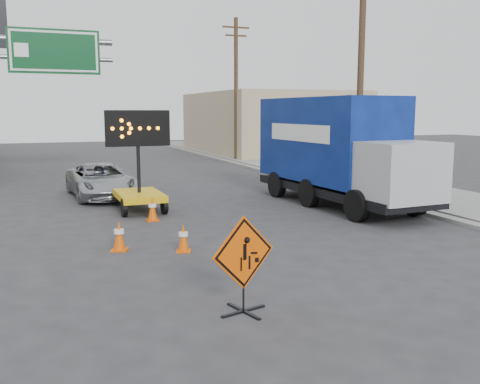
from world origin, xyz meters
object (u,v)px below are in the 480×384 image
construction_sign (243,262)px  pickup_truck (101,181)px  box_truck (338,157)px  arrow_board (139,189)px

construction_sign → pickup_truck: size_ratio=0.35×
construction_sign → pickup_truck: construction_sign is taller
construction_sign → box_truck: (6.68, 8.19, 0.83)m
arrow_board → pickup_truck: size_ratio=0.71×
arrow_board → construction_sign: bearing=-90.8°
arrow_board → box_truck: bearing=-11.1°
pickup_truck → arrow_board: bearing=-80.3°
arrow_board → box_truck: size_ratio=0.41×
construction_sign → box_truck: size_ratio=0.20×
construction_sign → box_truck: box_truck is taller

